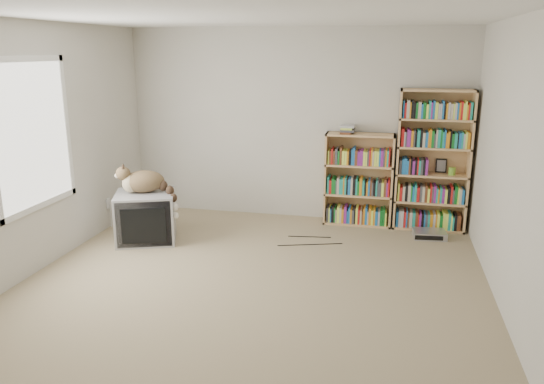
% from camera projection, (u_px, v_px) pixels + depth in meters
% --- Properties ---
extents(floor, '(4.50, 5.00, 0.01)m').
position_uv_depth(floor, '(247.00, 294.00, 4.96)').
color(floor, tan).
rests_on(floor, ground).
extents(wall_back, '(4.50, 0.02, 2.50)m').
position_uv_depth(wall_back, '(295.00, 125.00, 6.99)').
color(wall_back, beige).
rests_on(wall_back, floor).
extents(wall_front, '(4.50, 0.02, 2.50)m').
position_uv_depth(wall_front, '(91.00, 282.00, 2.28)').
color(wall_front, beige).
rests_on(wall_front, floor).
extents(wall_left, '(0.02, 5.00, 2.50)m').
position_uv_depth(wall_left, '(20.00, 153.00, 5.10)').
color(wall_left, beige).
rests_on(wall_left, floor).
extents(wall_right, '(0.02, 5.00, 2.50)m').
position_uv_depth(wall_right, '(521.00, 177.00, 4.16)').
color(wall_right, beige).
rests_on(wall_right, floor).
extents(ceiling, '(4.50, 5.00, 0.02)m').
position_uv_depth(ceiling, '(243.00, 13.00, 4.31)').
color(ceiling, white).
rests_on(ceiling, wall_back).
extents(window, '(0.02, 1.22, 1.52)m').
position_uv_depth(window, '(33.00, 135.00, 5.25)').
color(window, white).
rests_on(window, wall_left).
extents(crt_tv, '(0.84, 0.81, 0.59)m').
position_uv_depth(crt_tv, '(146.00, 217.00, 6.30)').
color(crt_tv, '#949496').
rests_on(crt_tv, floor).
extents(cat, '(0.80, 0.49, 0.57)m').
position_uv_depth(cat, '(148.00, 185.00, 6.21)').
color(cat, '#3D2C19').
rests_on(cat, crt_tv).
extents(bookcase_tall, '(0.88, 0.30, 1.76)m').
position_uv_depth(bookcase_tall, '(432.00, 164.00, 6.59)').
color(bookcase_tall, tan).
rests_on(bookcase_tall, floor).
extents(bookcase_short, '(0.87, 0.30, 1.19)m').
position_uv_depth(bookcase_short, '(358.00, 183.00, 6.86)').
color(bookcase_short, tan).
rests_on(bookcase_short, floor).
extents(book_stack, '(0.19, 0.25, 0.11)m').
position_uv_depth(book_stack, '(347.00, 129.00, 6.69)').
color(book_stack, red).
rests_on(book_stack, bookcase_short).
extents(green_mug, '(0.09, 0.09, 0.10)m').
position_uv_depth(green_mug, '(452.00, 171.00, 6.54)').
color(green_mug, '#72B032').
rests_on(green_mug, bookcase_tall).
extents(framed_print, '(0.13, 0.05, 0.18)m').
position_uv_depth(framed_print, '(441.00, 166.00, 6.65)').
color(framed_print, black).
rests_on(framed_print, bookcase_tall).
extents(dvd_player, '(0.41, 0.31, 0.09)m').
position_uv_depth(dvd_player, '(429.00, 234.00, 6.44)').
color(dvd_player, '#A2A1A6').
rests_on(dvd_player, floor).
extents(wall_outlet, '(0.01, 0.08, 0.13)m').
position_uv_depth(wall_outlet, '(108.00, 203.00, 6.76)').
color(wall_outlet, silver).
rests_on(wall_outlet, wall_left).
extents(floor_cables, '(1.20, 0.70, 0.01)m').
position_uv_depth(floor_cables, '(285.00, 242.00, 6.29)').
color(floor_cables, black).
rests_on(floor_cables, floor).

